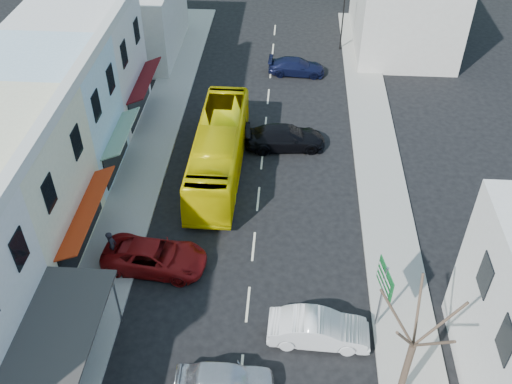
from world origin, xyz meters
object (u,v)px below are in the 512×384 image
Objects in this scene: traffic_signal at (343,21)px; car_red at (155,257)px; car_white at (319,330)px; pedestrian_left at (112,247)px; street_tree at (413,345)px; car_silver at (225,381)px; direction_sign at (381,298)px; bus at (219,151)px.

car_red is at bearing 61.14° from traffic_signal.
pedestrian_left is at bearing 69.51° from car_white.
car_red is 0.60× the size of street_tree.
traffic_signal is at bearing 91.59° from street_tree.
car_red is (-4.39, 6.88, 0.00)m from car_silver.
pedestrian_left is 13.88m from direction_sign.
car_red is 11.63m from direction_sign.
street_tree is (11.72, -6.81, 3.11)m from car_red.
direction_sign reaches higher than car_white.
pedestrian_left is (-2.28, 0.30, 0.30)m from car_red.
street_tree is at bearing -132.12° from pedestrian_left.
car_silver is 8.16m from car_red.
street_tree reaches higher than direction_sign.
car_white is at bearing -56.42° from car_silver.
street_tree is (0.57, -3.77, 1.81)m from direction_sign.
car_silver is 2.59× the size of pedestrian_left.
bus reaches higher than car_white.
street_tree reaches higher than traffic_signal.
car_red is at bearing -112.79° from pedestrian_left.
direction_sign is (11.15, -3.04, 1.31)m from car_red.
bus is 2.52× the size of car_red.
car_red is at bearing 149.84° from street_tree.
car_silver is at bearing 72.53° from traffic_signal.
car_silver is 0.58× the size of street_tree.
street_tree is (14.00, -7.11, 2.81)m from pedestrian_left.
car_silver is at bearing -179.46° from street_tree.
street_tree is (9.34, -15.21, 2.26)m from bus.
car_red is 0.91× the size of traffic_signal.
traffic_signal is (13.08, 25.98, 1.54)m from pedestrian_left.
pedestrian_left is (-6.66, 7.18, 0.30)m from car_silver.
bus is 2.64× the size of car_silver.
bus is 15.43m from car_silver.
bus is 2.89× the size of direction_sign.
car_white is at bearing -172.23° from direction_sign.
pedestrian_left is 15.95m from street_tree.
bus is 1.52× the size of street_tree.
car_silver is 1.10× the size of direction_sign.
bus reaches higher than car_red.
traffic_signal reaches higher than car_red.
car_red is (-8.39, 4.02, 0.00)m from car_white.
car_silver is at bearing -141.77° from car_red.
pedestrian_left is 0.22× the size of street_tree.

